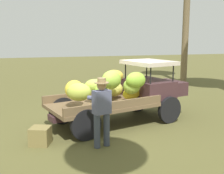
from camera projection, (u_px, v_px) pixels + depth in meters
The scene contains 4 objects.
ground_plane at pixel (103, 126), 8.08m from camera, with size 60.00×60.00×0.00m, color brown.
truck at pixel (126, 92), 8.35m from camera, with size 4.66×2.63×1.85m.
farmer at pixel (102, 108), 6.41m from camera, with size 0.54×0.50×1.65m.
wooden_crate at pixel (40, 136), 6.67m from camera, with size 0.46×0.44×0.43m, color olive.
Camera 1 is at (-1.97, -7.50, 2.56)m, focal length 44.27 mm.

